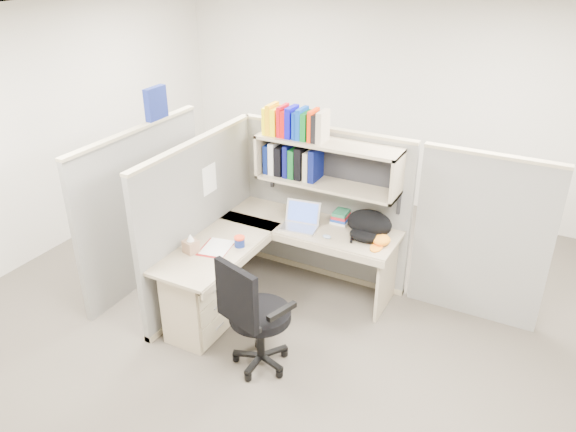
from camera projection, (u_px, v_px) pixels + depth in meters
The scene contains 14 objects.
ground at pixel (283, 317), 5.36m from camera, with size 6.00×6.00×0.00m, color #353229.
room_shell at pixel (282, 158), 4.63m from camera, with size 6.00×6.00×6.00m.
cubicle at pixel (272, 205), 5.47m from camera, with size 3.79×1.84×1.95m.
desk at pixel (229, 282), 5.11m from camera, with size 1.74×1.75×0.73m.
laptop at pixel (299, 217), 5.37m from camera, with size 0.34×0.34×0.25m, color silver, non-canonical shape.
backpack at pixel (367, 226), 5.20m from camera, with size 0.43×0.33×0.25m, color black, non-canonical shape.
orange_cap at pixel (381, 240), 5.12m from camera, with size 0.17×0.20×0.09m, color orange, non-canonical shape.
snack_canister at pixel (240, 241), 5.09m from camera, with size 0.10×0.10×0.10m.
tissue_box at pixel (191, 243), 4.98m from camera, with size 0.12×0.12×0.18m, color #957154, non-canonical shape.
mouse at pixel (327, 237), 5.24m from camera, with size 0.08×0.06×0.03m, color #7F95B4.
paper_cup at pixel (310, 214), 5.59m from camera, with size 0.06×0.06×0.09m, color white.
book_stack at pixel (341, 216), 5.54m from camera, with size 0.16×0.22×0.11m, color gray, non-canonical shape.
loose_paper at pixel (217, 247), 5.09m from camera, with size 0.23×0.31×0.00m, color silver, non-canonical shape.
task_chair at pixel (256, 331), 4.57m from camera, with size 0.61×0.57×1.07m.
Camera 1 is at (2.07, -3.83, 3.28)m, focal length 35.00 mm.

